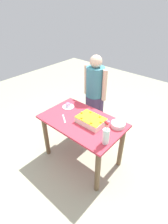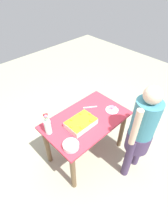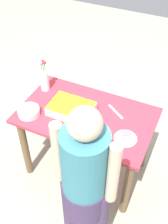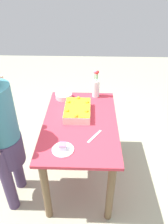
{
  "view_description": "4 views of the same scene",
  "coord_description": "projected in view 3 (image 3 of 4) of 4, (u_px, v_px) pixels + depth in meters",
  "views": [
    {
      "loc": [
        -1.31,
        1.48,
        2.23
      ],
      "look_at": [
        -0.0,
        -0.04,
        0.9
      ],
      "focal_mm": 28.0,
      "sensor_mm": 36.0,
      "label": 1
    },
    {
      "loc": [
        -1.2,
        -1.2,
        2.46
      ],
      "look_at": [
        -0.01,
        0.03,
        0.9
      ],
      "focal_mm": 28.0,
      "sensor_mm": 36.0,
      "label": 2
    },
    {
      "loc": [
        0.74,
        -1.61,
        2.45
      ],
      "look_at": [
        0.01,
        -0.08,
        0.87
      ],
      "focal_mm": 45.0,
      "sensor_mm": 36.0,
      "label": 3
    },
    {
      "loc": [
        1.72,
        0.09,
        2.05
      ],
      "look_at": [
        -0.06,
        0.04,
        0.85
      ],
      "focal_mm": 35.0,
      "sensor_mm": 36.0,
      "label": 4
    }
  ],
  "objects": [
    {
      "name": "person_standing",
      "position": [
        85.0,
        181.0,
        1.86
      ],
      "size": [
        0.45,
        0.31,
        1.49
      ],
      "rotation": [
        0.0,
        0.0,
        1.57
      ],
      "color": "#453355",
      "rests_on": "ground_plane"
    },
    {
      "name": "dining_table",
      "position": [
        86.0,
        127.0,
        2.55
      ],
      "size": [
        1.17,
        0.72,
        0.77
      ],
      "color": "#C33243",
      "rests_on": "ground_plane"
    },
    {
      "name": "flower_vase",
      "position": [
        44.0,
        79.0,
        2.62
      ],
      "size": [
        0.08,
        0.08,
        0.32
      ],
      "color": "white",
      "rests_on": "dining_table"
    },
    {
      "name": "serving_plate_with_slice",
      "position": [
        126.0,
        137.0,
        2.22
      ],
      "size": [
        0.18,
        0.18,
        0.07
      ],
      "color": "white",
      "rests_on": "dining_table"
    },
    {
      "name": "sheet_cake",
      "position": [
        71.0,
        109.0,
        2.43
      ],
      "size": [
        0.38,
        0.26,
        0.11
      ],
      "color": "white",
      "rests_on": "dining_table"
    },
    {
      "name": "ground_plane",
      "position": [
        86.0,
        167.0,
        2.97
      ],
      "size": [
        8.0,
        8.0,
        0.0
      ],
      "primitive_type": "plane",
      "color": "#A1A387"
    },
    {
      "name": "fruit_bowl",
      "position": [
        29.0,
        112.0,
        2.42
      ],
      "size": [
        0.19,
        0.19,
        0.06
      ],
      "primitive_type": "cylinder",
      "color": "silver",
      "rests_on": "dining_table"
    },
    {
      "name": "cake_knife",
      "position": [
        116.0,
        112.0,
        2.47
      ],
      "size": [
        0.18,
        0.13,
        0.0
      ],
      "primitive_type": "cube",
      "rotation": [
        0.0,
        0.0,
        5.68
      ],
      "color": "silver",
      "rests_on": "dining_table"
    }
  ]
}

